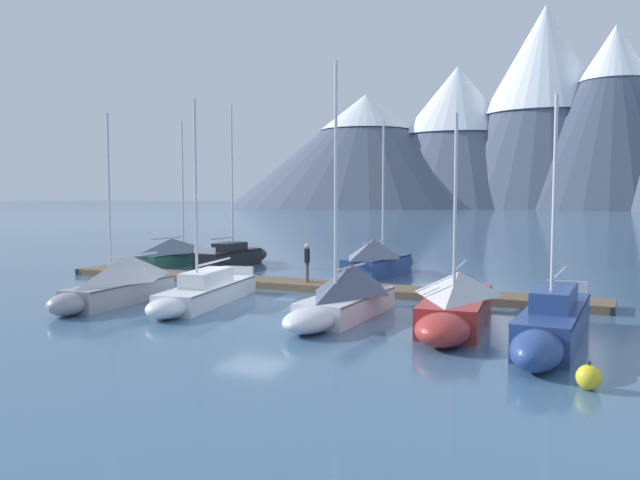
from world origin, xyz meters
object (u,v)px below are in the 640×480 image
(sailboat_far_berth, at_px, (379,259))
(mooring_buoy_channel_marker, at_px, (589,377))
(sailboat_second_berth, at_px, (235,256))
(sailboat_end_of_dock, at_px, (456,302))
(sailboat_mid_dock_starboard, at_px, (203,291))
(person_on_dock, at_px, (307,260))
(sailboat_nearest_berth, at_px, (178,252))
(sailboat_mid_dock_port, at_px, (119,281))
(sailboat_outer_slip, at_px, (345,294))
(sailboat_last_slip, at_px, (552,323))

(sailboat_far_berth, bearing_deg, mooring_buoy_channel_marker, -56.67)
(sailboat_second_berth, xyz_separation_m, sailboat_end_of_dock, (15.50, -11.38, 0.17))
(sailboat_mid_dock_starboard, relative_size, sailboat_end_of_dock, 1.06)
(sailboat_second_berth, height_order, sailboat_end_of_dock, sailboat_second_berth)
(sailboat_far_berth, height_order, person_on_dock, sailboat_far_berth)
(sailboat_mid_dock_starboard, bearing_deg, mooring_buoy_channel_marker, -20.74)
(sailboat_nearest_berth, distance_m, sailboat_mid_dock_port, 13.29)
(sailboat_second_berth, bearing_deg, sailboat_outer_slip, -44.37)
(sailboat_mid_dock_starboard, height_order, sailboat_outer_slip, sailboat_outer_slip)
(sailboat_nearest_berth, xyz_separation_m, mooring_buoy_channel_marker, (22.88, -15.71, -0.49))
(sailboat_outer_slip, distance_m, sailboat_last_slip, 6.77)
(sailboat_nearest_berth, height_order, sailboat_end_of_dock, sailboat_nearest_berth)
(person_on_dock, bearing_deg, mooring_buoy_channel_marker, -41.43)
(sailboat_last_slip, distance_m, mooring_buoy_channel_marker, 4.00)
(sailboat_second_berth, xyz_separation_m, sailboat_mid_dock_starboard, (6.06, -11.50, -0.09))
(sailboat_last_slip, bearing_deg, mooring_buoy_channel_marker, -74.11)
(sailboat_second_berth, distance_m, sailboat_outer_slip, 16.53)
(sailboat_second_berth, bearing_deg, sailboat_last_slip, -34.67)
(sailboat_mid_dock_port, distance_m, sailboat_far_berth, 13.35)
(sailboat_nearest_berth, height_order, sailboat_far_berth, sailboat_nearest_berth)
(person_on_dock, bearing_deg, sailboat_nearest_berth, 154.46)
(sailboat_nearest_berth, bearing_deg, person_on_dock, -25.54)
(sailboat_nearest_berth, distance_m, sailboat_mid_dock_starboard, 14.15)
(sailboat_mid_dock_starboard, height_order, sailboat_end_of_dock, sailboat_mid_dock_starboard)
(sailboat_far_berth, height_order, sailboat_outer_slip, sailboat_outer_slip)
(sailboat_second_berth, bearing_deg, mooring_buoy_channel_marker, -40.33)
(sailboat_mid_dock_port, relative_size, sailboat_outer_slip, 0.85)
(sailboat_mid_dock_starboard, xyz_separation_m, sailboat_end_of_dock, (9.45, 0.12, 0.26))
(sailboat_mid_dock_starboard, bearing_deg, sailboat_mid_dock_port, -160.23)
(sailboat_nearest_berth, relative_size, sailboat_second_berth, 0.92)
(sailboat_nearest_berth, bearing_deg, sailboat_mid_dock_starboard, -48.49)
(sailboat_far_berth, relative_size, mooring_buoy_channel_marker, 12.74)
(sailboat_last_slip, distance_m, person_on_dock, 12.59)
(sailboat_nearest_berth, bearing_deg, sailboat_outer_slip, -35.16)
(sailboat_second_berth, distance_m, person_on_dock, 9.95)
(sailboat_second_berth, height_order, sailboat_far_berth, sailboat_second_berth)
(sailboat_outer_slip, bearing_deg, sailboat_mid_dock_starboard, 179.35)
(sailboat_far_berth, distance_m, sailboat_outer_slip, 11.15)
(person_on_dock, xyz_separation_m, mooring_buoy_channel_marker, (11.80, -10.41, -0.99))
(sailboat_second_berth, relative_size, person_on_dock, 5.43)
(sailboat_nearest_berth, xyz_separation_m, sailboat_mid_dock_port, (6.31, -11.70, 0.11))
(sailboat_end_of_dock, height_order, person_on_dock, sailboat_end_of_dock)
(sailboat_mid_dock_port, xyz_separation_m, mooring_buoy_channel_marker, (16.57, -4.01, -0.60))
(sailboat_second_berth, relative_size, sailboat_mid_dock_port, 1.29)
(sailboat_far_berth, relative_size, sailboat_last_slip, 1.03)
(sailboat_outer_slip, bearing_deg, sailboat_last_slip, -10.35)
(sailboat_far_berth, bearing_deg, person_on_dock, -104.10)
(sailboat_end_of_dock, bearing_deg, sailboat_outer_slip, -177.11)
(sailboat_far_berth, bearing_deg, sailboat_mid_dock_port, -117.38)
(sailboat_outer_slip, bearing_deg, sailboat_nearest_berth, 144.84)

